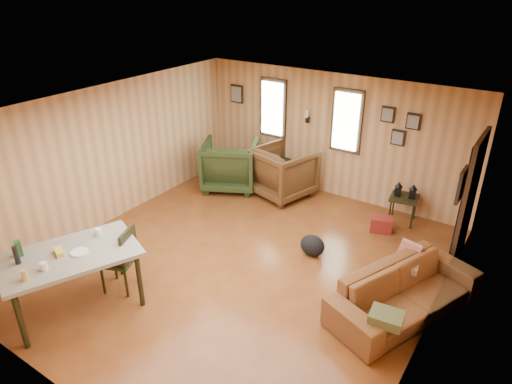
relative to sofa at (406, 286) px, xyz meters
The scene contains 11 objects.
room 2.37m from the sofa, behind, with size 5.54×6.04×2.44m.
sofa is the anchor object (origin of this frame).
recliner_brown 3.77m from the sofa, 145.51° to the left, with size 1.06×0.99×1.09m, color #523318.
recliner_green 4.58m from the sofa, 156.21° to the left, with size 1.06×0.99×1.09m, color #273317.
end_table 4.36m from the sofa, 143.96° to the left, with size 0.68×0.65×0.67m.
side_table 2.51m from the sofa, 108.09° to the left, with size 0.53×0.53×0.75m.
cooler 2.12m from the sofa, 117.50° to the left, with size 0.42×0.36×0.26m.
backpack 1.71m from the sofa, 161.57° to the left, with size 0.47×0.40×0.34m.
sofa_pillows 0.18m from the sofa, 114.24° to the right, with size 0.55×1.62×0.33m.
dining_table 4.31m from the sofa, 147.58° to the right, with size 1.57×1.91×1.08m.
dining_chair 3.79m from the sofa, 153.87° to the right, with size 0.56×0.56×0.96m.
Camera 1 is at (3.43, -4.73, 4.05)m, focal length 32.00 mm.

